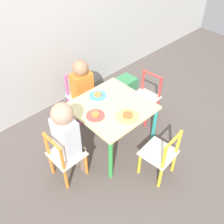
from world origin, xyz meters
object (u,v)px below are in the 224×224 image
Objects in this scene: plate_front at (128,116)px; chair_yellow at (161,155)px; chair_red at (146,98)px; storage_bin at (125,84)px; chair_pink at (81,96)px; plate_back at (98,95)px; kids_table at (112,112)px; chair_orange at (65,157)px; child_left at (68,135)px; plate_left at (95,115)px; child_back at (83,86)px.

chair_yellow is at bearing -81.70° from plate_front.
chair_red is 1.86× the size of storage_bin.
plate_back is (-0.05, -0.35, 0.24)m from chair_pink.
chair_yellow is at bearing -84.62° from kids_table.
chair_pink is 1.86× the size of storage_bin.
chair_pink is 1.00× the size of chair_yellow.
plate_front reaches higher than chair_yellow.
chair_pink and chair_orange have the same top height.
chair_red is at bearing 5.67° from kids_table.
child_left is 0.29m from plate_left.
child_back reaches higher than chair_red.
plate_back is (0.54, 0.19, 0.24)m from chair_orange.
chair_red is 3.24× the size of plate_back.
plate_front is (0.48, -0.19, 0.02)m from child_left.
chair_orange is at bearing 160.97° from plate_front.
plate_front is at bearing -109.49° from chair_orange.
plate_front is (-0.05, 0.35, 0.24)m from chair_yellow.
chair_yellow is at bearing -45.15° from chair_red.
child_left is (0.06, 0.00, 0.22)m from chair_orange.
storage_bin is (0.67, 0.01, -0.18)m from chair_pink.
kids_table is 0.97m from storage_bin.
chair_pink reaches higher than storage_bin.
plate_front is 1.12m from storage_bin.
chair_orange is (-0.54, -0.00, -0.17)m from kids_table.
chair_red is 0.56m from storage_bin.
kids_table is 0.20m from plate_back.
plate_left is at bearing -135.00° from plate_back.
plate_front is at bearing -71.26° from chair_red.
plate_left is at bearing -108.73° from chair_pink.
plate_back reaches higher than chair_pink.
child_back is 2.58× the size of storage_bin.
child_left is (-1.02, -0.06, 0.22)m from chair_red.
kids_table is at bearing -90.00° from chair_orange.
child_left reaches higher than plate_left.
chair_pink and chair_yellow have the same top height.
child_left is (-0.53, -0.48, 0.05)m from child_back.
storage_bin is at bearing -127.34° from chair_yellow.
child_left is 4.99× the size of plate_back.
kids_table is 0.56m from chair_orange.
chair_pink is at bearing -45.18° from child_left.
plate_front is at bearing -45.00° from plate_left.
kids_table is 1.23× the size of chair_orange.
kids_table is 1.23× the size of chair_pink.
plate_front is (0.19, -0.19, -0.00)m from plate_left.
chair_orange is 3.22× the size of plate_left.
child_left reaches higher than chair_red.
chair_orange reaches higher than kids_table.
child_left is at bearing -158.00° from plate_back.
chair_pink is 0.70m from storage_bin.
chair_red is 0.72× the size of child_back.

